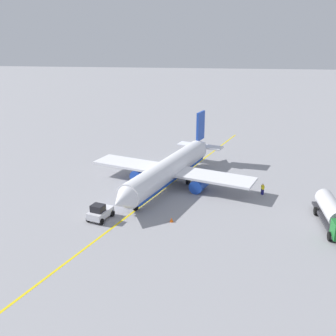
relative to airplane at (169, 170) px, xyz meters
name	(u,v)px	position (x,y,z in m)	size (l,w,h in m)	color
ground_plane	(168,186)	(0.49, -0.17, -2.58)	(400.00, 400.00, 0.00)	#939399
airplane	(169,170)	(0.00, 0.00, 0.00)	(30.72, 26.83, 9.50)	white
fuel_tanker	(333,213)	(11.69, 21.91, -0.84)	(10.89, 2.89, 3.15)	#2D2D33
pushback_tug	(100,212)	(13.20, -7.67, -1.57)	(4.03, 3.21, 2.20)	silver
refueling_worker	(263,189)	(2.28, 14.33, -1.75)	(0.59, 0.46, 1.71)	navy
safety_cone_nose	(172,220)	(12.90, 1.70, -2.29)	(0.51, 0.51, 0.56)	#F2590F
safety_cone_wingtip	(93,216)	(13.02, -8.68, -2.22)	(0.63, 0.63, 0.70)	#F2590F
taxi_line_marking	(168,186)	(0.49, -0.17, -2.57)	(71.81, 0.30, 0.01)	yellow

